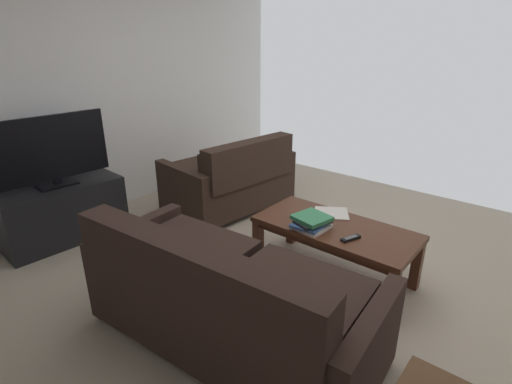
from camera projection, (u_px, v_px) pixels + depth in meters
ground_plane at (308, 283)px, 3.09m from camera, size 5.17×5.06×0.01m
wall_right at (105, 78)px, 4.10m from camera, size 0.12×5.06×2.80m
sofa_main at (225, 298)px, 2.32m from camera, size 1.85×0.95×0.84m
loveseat_near at (232, 178)px, 4.29m from camera, size 0.98×1.39×0.83m
coffee_table at (335, 234)px, 3.05m from camera, size 1.23×0.58×0.45m
tv_stand at (63, 213)px, 3.67m from camera, size 0.51×1.09×0.54m
flat_tv at (51, 150)px, 3.45m from camera, size 0.22×0.99×0.64m
book_stack at (311, 222)px, 2.97m from camera, size 0.28×0.30×0.10m
tv_remote at (351, 238)px, 2.81m from camera, size 0.10×0.17×0.02m
loose_magazine at (332, 213)px, 3.23m from camera, size 0.35×0.35×0.01m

